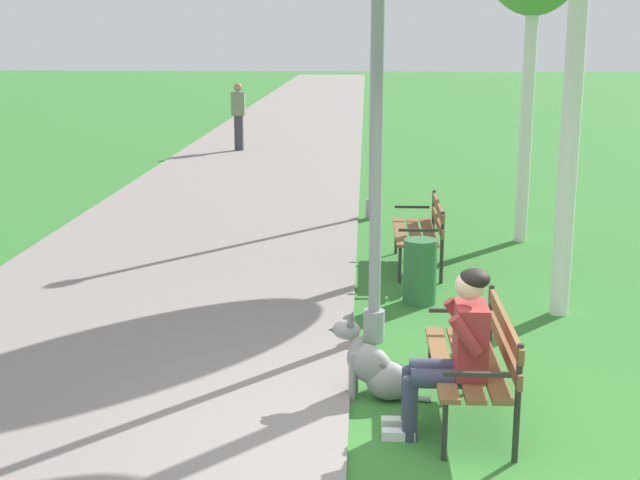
# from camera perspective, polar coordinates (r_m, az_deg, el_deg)

# --- Properties ---
(ground_plane) EXTENTS (120.00, 120.00, 0.00)m
(ground_plane) POSITION_cam_1_polar(r_m,az_deg,el_deg) (6.28, 5.02, -13.82)
(ground_plane) COLOR #33752D
(paved_path) EXTENTS (4.38, 60.00, 0.04)m
(paved_path) POSITION_cam_1_polar(r_m,az_deg,el_deg) (29.81, -1.47, 7.86)
(paved_path) COLOR gray
(paved_path) RESTS_ON ground
(park_bench_near) EXTENTS (0.55, 1.50, 0.85)m
(park_bench_near) POSITION_cam_1_polar(r_m,az_deg,el_deg) (6.74, 10.18, -7.28)
(park_bench_near) COLOR brown
(park_bench_near) RESTS_ON ground
(park_bench_mid) EXTENTS (0.55, 1.50, 0.85)m
(park_bench_mid) POSITION_cam_1_polar(r_m,az_deg,el_deg) (10.91, 6.64, 0.82)
(park_bench_mid) COLOR brown
(park_bench_mid) RESTS_ON ground
(person_seated_on_near_bench) EXTENTS (0.74, 0.49, 1.25)m
(person_seated_on_near_bench) POSITION_cam_1_polar(r_m,az_deg,el_deg) (6.38, 8.70, -6.78)
(person_seated_on_near_bench) COLOR #33384C
(person_seated_on_near_bench) RESTS_ON ground
(dog_grey) EXTENTS (0.83, 0.33, 0.71)m
(dog_grey) POSITION_cam_1_polar(r_m,az_deg,el_deg) (7.08, 3.60, -8.23)
(dog_grey) COLOR gray
(dog_grey) RESTS_ON ground
(lamp_post_near) EXTENTS (0.24, 0.24, 4.42)m
(lamp_post_near) POSITION_cam_1_polar(r_m,az_deg,el_deg) (7.96, 3.72, 9.18)
(lamp_post_near) COLOR gray
(lamp_post_near) RESTS_ON ground
(lamp_post_mid) EXTENTS (0.24, 0.24, 3.94)m
(lamp_post_mid) POSITION_cam_1_polar(r_m,az_deg,el_deg) (13.58, 3.48, 9.87)
(lamp_post_mid) COLOR gray
(lamp_post_mid) RESTS_ON ground
(litter_bin) EXTENTS (0.36, 0.36, 0.70)m
(litter_bin) POSITION_cam_1_polar(r_m,az_deg,el_deg) (9.53, 6.46, -2.02)
(litter_bin) COLOR #2D6638
(litter_bin) RESTS_ON ground
(pedestrian_distant) EXTENTS (0.32, 0.22, 1.65)m
(pedestrian_distant) POSITION_cam_1_polar(r_m,az_deg,el_deg) (21.56, -5.28, 7.91)
(pedestrian_distant) COLOR #383842
(pedestrian_distant) RESTS_ON ground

